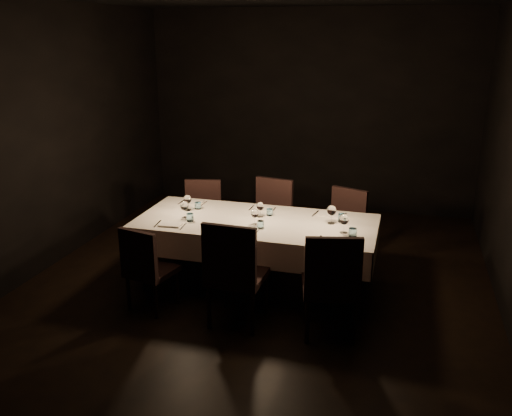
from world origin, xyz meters
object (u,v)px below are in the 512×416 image
(chair_far_left, at_px, (202,214))
(chair_far_center, at_px, (270,216))
(chair_near_center, at_px, (234,270))
(chair_near_right, at_px, (331,281))
(dining_table, at_px, (256,227))
(chair_far_right, at_px, (344,225))
(chair_near_left, at_px, (146,265))

(chair_far_left, height_order, chair_far_center, chair_far_center)
(chair_near_center, height_order, chair_near_right, chair_near_center)
(dining_table, distance_m, chair_near_right, 1.24)
(chair_near_center, bearing_deg, chair_far_center, -84.91)
(dining_table, xyz_separation_m, chair_near_right, (0.92, -0.82, -0.13))
(chair_far_left, height_order, chair_far_right, chair_far_right)
(dining_table, bearing_deg, chair_near_center, -87.79)
(chair_near_right, xyz_separation_m, chair_far_center, (-0.97, 1.64, -0.02))
(chair_far_left, bearing_deg, chair_near_left, -102.78)
(chair_near_center, xyz_separation_m, chair_far_right, (0.81, 1.68, -0.06))
(chair_near_right, bearing_deg, dining_table, -55.09)
(chair_near_left, relative_size, chair_far_right, 0.95)
(chair_near_left, xyz_separation_m, chair_near_center, (0.92, -0.05, 0.08))
(chair_far_center, relative_size, chair_far_right, 1.06)
(chair_far_right, bearing_deg, dining_table, -116.56)
(dining_table, bearing_deg, chair_far_center, 93.40)
(chair_far_right, bearing_deg, chair_far_left, -157.75)
(chair_near_right, bearing_deg, chair_near_left, -13.63)
(chair_near_center, xyz_separation_m, chair_near_right, (0.89, 0.04, -0.01))
(dining_table, xyz_separation_m, chair_near_center, (0.03, -0.86, -0.11))
(chair_near_right, bearing_deg, chair_near_center, -10.95)
(dining_table, distance_m, chair_near_left, 1.22)
(chair_near_left, xyz_separation_m, chair_far_left, (-0.00, 1.54, 0.02))
(chair_near_center, height_order, chair_far_left, chair_near_center)
(dining_table, relative_size, chair_far_center, 2.58)
(chair_near_center, bearing_deg, chair_far_right, -113.44)
(chair_near_left, xyz_separation_m, chair_near_right, (1.81, -0.01, 0.07))
(chair_far_center, height_order, chair_far_right, chair_far_center)
(chair_far_center, bearing_deg, chair_near_center, -78.15)
(chair_near_left, height_order, chair_far_left, chair_far_left)
(dining_table, relative_size, chair_far_right, 2.73)
(chair_near_left, distance_m, chair_far_center, 1.83)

